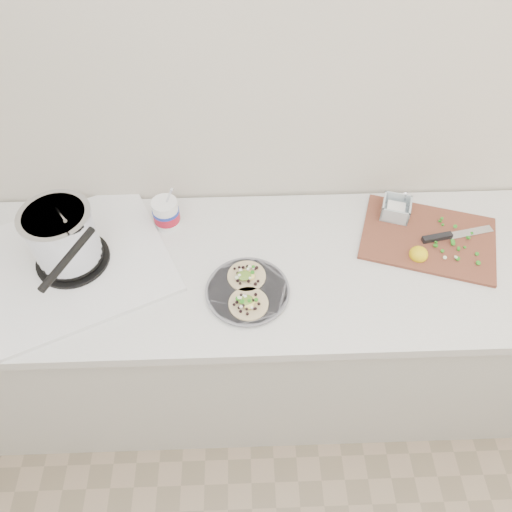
{
  "coord_description": "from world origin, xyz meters",
  "views": [
    {
      "loc": [
        -0.0,
        0.4,
        2.2
      ],
      "look_at": [
        0.03,
        1.4,
        0.96
      ],
      "focal_mm": 35.0,
      "sensor_mm": 36.0,
      "label": 1
    }
  ],
  "objects_px": {
    "taco_plate": "(248,289)",
    "tub": "(166,211)",
    "stove": "(67,245)",
    "cutboard": "(427,233)"
  },
  "relations": [
    {
      "from": "stove",
      "to": "tub",
      "type": "distance_m",
      "value": 0.34
    },
    {
      "from": "taco_plate",
      "to": "tub",
      "type": "relative_size",
      "value": 1.28
    },
    {
      "from": "stove",
      "to": "taco_plate",
      "type": "relative_size",
      "value": 2.83
    },
    {
      "from": "cutboard",
      "to": "stove",
      "type": "bearing_deg",
      "value": -158.31
    },
    {
      "from": "stove",
      "to": "taco_plate",
      "type": "distance_m",
      "value": 0.59
    },
    {
      "from": "taco_plate",
      "to": "tub",
      "type": "bearing_deg",
      "value": 131.71
    },
    {
      "from": "taco_plate",
      "to": "tub",
      "type": "distance_m",
      "value": 0.41
    },
    {
      "from": "stove",
      "to": "cutboard",
      "type": "xyz_separation_m",
      "value": [
        1.19,
        0.08,
        -0.07
      ]
    },
    {
      "from": "taco_plate",
      "to": "cutboard",
      "type": "xyz_separation_m",
      "value": [
        0.62,
        0.22,
        -0.0
      ]
    },
    {
      "from": "stove",
      "to": "cutboard",
      "type": "bearing_deg",
      "value": -20.87
    }
  ]
}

